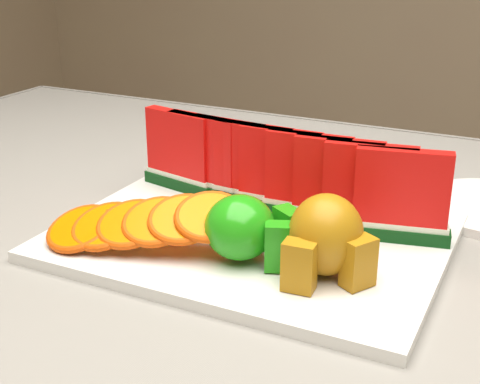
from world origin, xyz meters
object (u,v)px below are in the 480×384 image
at_px(platter, 252,237).
at_px(pear_cluster, 326,238).
at_px(fork, 172,159).
at_px(apple_cluster, 247,229).

xyz_separation_m(platter, pear_cluster, (0.10, -0.06, 0.04)).
distance_m(platter, fork, 0.30).
relative_size(platter, apple_cluster, 3.96).
distance_m(apple_cluster, pear_cluster, 0.08).
xyz_separation_m(apple_cluster, fork, (-0.24, 0.26, -0.04)).
bearing_deg(pear_cluster, apple_cluster, -177.93).
height_order(apple_cluster, fork, apple_cluster).
bearing_deg(platter, pear_cluster, -29.15).
relative_size(pear_cluster, fork, 0.53).
xyz_separation_m(platter, fork, (-0.22, 0.20, -0.00)).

